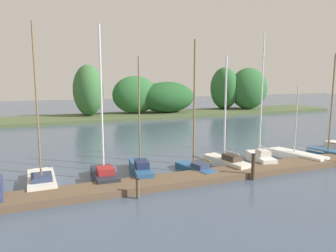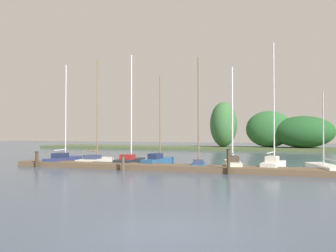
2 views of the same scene
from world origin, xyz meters
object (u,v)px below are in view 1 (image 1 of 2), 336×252
Objects in this scene: sailboat_1 at (41,178)px; mooring_piling_2 at (253,167)px; sailboat_2 at (104,172)px; sailboat_7 at (295,155)px; mooring_piling_1 at (138,188)px; sailboat_8 at (329,150)px; sailboat_4 at (195,164)px; sailboat_3 at (140,168)px; sailboat_6 at (260,156)px; sailboat_5 at (226,160)px.

sailboat_1 is 5.65× the size of mooring_piling_2.
sailboat_2 is 1.67× the size of sailboat_7.
mooring_piling_1 is at bearing -161.99° from sailboat_2.
sailboat_8 is at bearing 15.71° from mooring_piling_2.
sailboat_4 is 5.21× the size of mooring_piling_2.
sailboat_1 reaches higher than sailboat_4.
sailboat_8 is at bearing -90.52° from sailboat_2.
sailboat_2 reaches higher than mooring_piling_1.
mooring_piling_2 is (-8.36, -2.35, 0.32)m from sailboat_8.
mooring_piling_1 is 6.72m from mooring_piling_2.
sailboat_2 reaches higher than sailboat_3.
sailboat_6 is at bearing -89.76° from sailboat_2.
sailboat_2 is at bearing -100.38° from sailboat_1.
sailboat_6 reaches higher than sailboat_8.
sailboat_4 is 5.17m from mooring_piling_1.
sailboat_5 is at bearing 103.82° from sailboat_6.
sailboat_3 is 6.90× the size of mooring_piling_1.
sailboat_7 is at bearing 25.65° from mooring_piling_2.
sailboat_4 is (3.15, -0.80, 0.09)m from sailboat_3.
sailboat_1 is 5.40m from sailboat_3.
sailboat_3 is 13.87m from sailboat_8.
sailboat_1 is 19.27m from sailboat_8.
sailboat_3 is 3.26m from sailboat_4.
sailboat_5 is (7.61, -0.26, -0.01)m from sailboat_2.
sailboat_8 is at bearing -79.62° from sailboat_6.
sailboat_3 is at bearing 149.04° from mooring_piling_2.
mooring_piling_1 is 0.66× the size of mooring_piling_2.
sailboat_5 is at bearing -95.79° from sailboat_4.
sailboat_2 is at bearing 78.28° from sailboat_5.
mooring_piling_2 is (-2.59, -2.72, 0.28)m from sailboat_6.
sailboat_1 is at bearing 137.74° from mooring_piling_1.
sailboat_7 is (7.89, 0.18, -0.21)m from sailboat_4.
sailboat_3 is 8.09m from sailboat_6.
sailboat_1 is 1.68× the size of sailboat_7.
sailboat_8 is at bearing -85.37° from sailboat_3.
sailboat_5 is (10.82, -0.80, 0.10)m from sailboat_1.
sailboat_4 is 1.07× the size of sailboat_8.
sailboat_4 is 3.42m from mooring_piling_2.
mooring_piling_2 is (7.65, -2.99, 0.29)m from sailboat_2.
sailboat_7 is 0.69× the size of sailboat_8.
sailboat_4 reaches higher than sailboat_7.
mooring_piling_2 is at bearing 150.42° from sailboat_6.
mooring_piling_2 is (10.87, -3.52, 0.39)m from sailboat_1.
sailboat_2 is at bearing 74.95° from sailboat_7.
sailboat_1 is 13.48m from sailboat_6.
mooring_piling_2 is at bearing 101.99° from sailboat_7.
sailboat_7 reaches higher than mooring_piling_2.
sailboat_4 reaches higher than mooring_piling_2.
sailboat_6 is 2.98m from sailboat_7.
sailboat_7 is at bearing -100.30° from sailboat_5.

